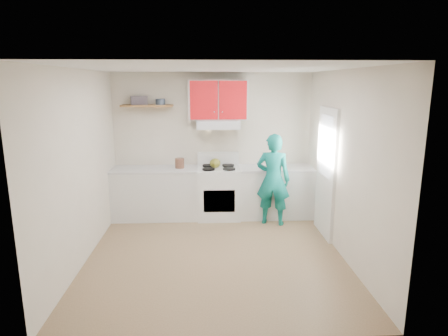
{
  "coord_description": "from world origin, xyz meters",
  "views": [
    {
      "loc": [
        -0.11,
        -5.12,
        2.42
      ],
      "look_at": [
        0.15,
        0.55,
        1.15
      ],
      "focal_mm": 30.73,
      "sensor_mm": 36.0,
      "label": 1
    }
  ],
  "objects_px": {
    "crock": "(180,164)",
    "tin": "(160,102)",
    "stove": "(219,193)",
    "person": "(273,180)",
    "kettle": "(215,163)"
  },
  "relations": [
    {
      "from": "person",
      "to": "stove",
      "type": "bearing_deg",
      "value": -4.76
    },
    {
      "from": "crock",
      "to": "kettle",
      "type": "bearing_deg",
      "value": 0.75
    },
    {
      "from": "tin",
      "to": "kettle",
      "type": "xyz_separation_m",
      "value": [
        0.95,
        -0.1,
        -1.09
      ]
    },
    {
      "from": "kettle",
      "to": "person",
      "type": "distance_m",
      "value": 1.09
    },
    {
      "from": "stove",
      "to": "person",
      "type": "height_order",
      "value": "person"
    },
    {
      "from": "kettle",
      "to": "crock",
      "type": "relative_size",
      "value": 0.99
    },
    {
      "from": "stove",
      "to": "tin",
      "type": "xyz_separation_m",
      "value": [
        -1.01,
        0.14,
        1.63
      ]
    },
    {
      "from": "stove",
      "to": "kettle",
      "type": "bearing_deg",
      "value": 148.23
    },
    {
      "from": "stove",
      "to": "crock",
      "type": "xyz_separation_m",
      "value": [
        -0.7,
        0.03,
        0.54
      ]
    },
    {
      "from": "person",
      "to": "crock",
      "type": "bearing_deg",
      "value": 3.44
    },
    {
      "from": "kettle",
      "to": "crock",
      "type": "height_order",
      "value": "crock"
    },
    {
      "from": "crock",
      "to": "person",
      "type": "relative_size",
      "value": 0.12
    },
    {
      "from": "stove",
      "to": "person",
      "type": "distance_m",
      "value": 1.05
    },
    {
      "from": "tin",
      "to": "crock",
      "type": "relative_size",
      "value": 0.86
    },
    {
      "from": "crock",
      "to": "tin",
      "type": "bearing_deg",
      "value": 160.65
    }
  ]
}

